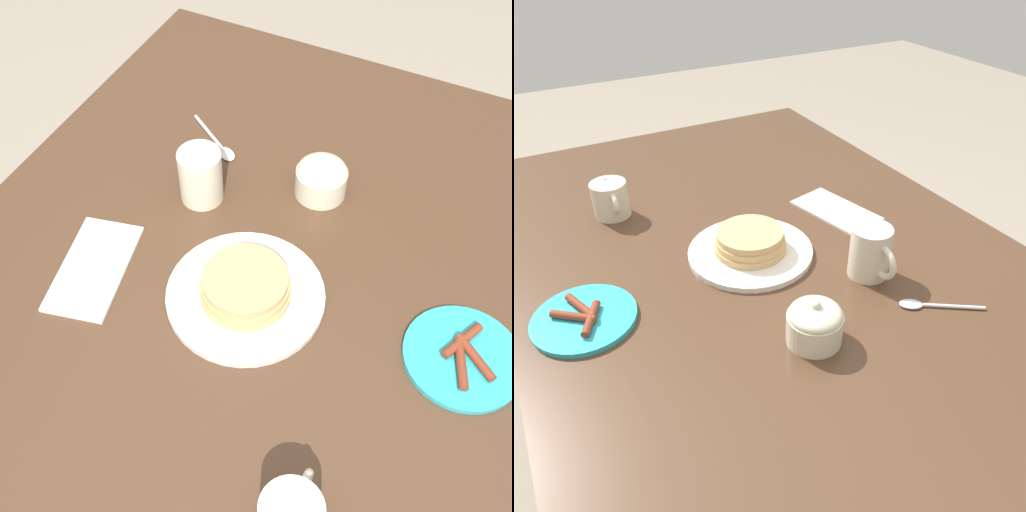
# 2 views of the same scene
# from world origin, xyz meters

# --- Properties ---
(ground_plane) EXTENTS (8.00, 8.00, 0.00)m
(ground_plane) POSITION_xyz_m (0.00, 0.00, 0.00)
(ground_plane) COLOR gray
(dining_table) EXTENTS (1.41, 0.98, 0.75)m
(dining_table) POSITION_xyz_m (0.00, 0.00, 0.64)
(dining_table) COLOR #4C3321
(dining_table) RESTS_ON ground_plane
(pancake_plate) EXTENTS (0.25, 0.25, 0.06)m
(pancake_plate) POSITION_xyz_m (0.02, -0.03, 0.77)
(pancake_plate) COLOR white
(pancake_plate) RESTS_ON dining_table
(side_plate_bacon) EXTENTS (0.18, 0.18, 0.02)m
(side_plate_bacon) POSITION_xyz_m (0.06, -0.37, 0.75)
(side_plate_bacon) COLOR #2DADBC
(side_plate_bacon) RESTS_ON dining_table
(coffee_mug) EXTENTS (0.11, 0.08, 0.10)m
(coffee_mug) POSITION_xyz_m (0.19, 0.14, 0.80)
(coffee_mug) COLOR beige
(coffee_mug) RESTS_ON dining_table
(creamer_pitcher) EXTENTS (0.12, 0.08, 0.09)m
(creamer_pitcher) POSITION_xyz_m (-0.27, -0.24, 0.79)
(creamer_pitcher) COLOR beige
(creamer_pitcher) RESTS_ON dining_table
(sugar_bowl) EXTENTS (0.09, 0.09, 0.08)m
(sugar_bowl) POSITION_xyz_m (0.29, -0.05, 0.78)
(sugar_bowl) COLOR beige
(sugar_bowl) RESTS_ON dining_table
(napkin) EXTENTS (0.22, 0.15, 0.01)m
(napkin) POSITION_xyz_m (-0.03, 0.22, 0.75)
(napkin) COLOR silver
(napkin) RESTS_ON dining_table
(spoon) EXTENTS (0.10, 0.13, 0.01)m
(spoon) POSITION_xyz_m (0.32, 0.17, 0.75)
(spoon) COLOR silver
(spoon) RESTS_ON dining_table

